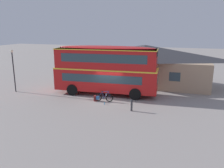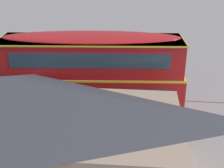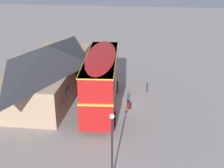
{
  "view_description": "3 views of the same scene",
  "coord_description": "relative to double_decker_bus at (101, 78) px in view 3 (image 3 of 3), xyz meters",
  "views": [
    {
      "loc": [
        6.72,
        -19.34,
        6.47
      ],
      "look_at": [
        0.64,
        -0.96,
        1.68
      ],
      "focal_mm": 36.64,
      "sensor_mm": 36.0,
      "label": 1
    },
    {
      "loc": [
        -3.39,
        17.31,
        9.2
      ],
      "look_at": [
        -1.75,
        0.27,
        1.47
      ],
      "focal_mm": 50.62,
      "sensor_mm": 36.0,
      "label": 2
    },
    {
      "loc": [
        -23.72,
        -2.51,
        11.89
      ],
      "look_at": [
        -0.12,
        0.5,
        1.91
      ],
      "focal_mm": 47.58,
      "sensor_mm": 36.0,
      "label": 3
    }
  ],
  "objects": [
    {
      "name": "pub_building",
      "position": [
        2.79,
        5.51,
        -0.31
      ],
      "size": [
        14.75,
        5.94,
        4.56
      ],
      "color": "tan",
      "rests_on": "ground"
    },
    {
      "name": "street_lamp",
      "position": [
        -9.24,
        -2.09,
        0.07
      ],
      "size": [
        0.28,
        0.28,
        4.35
      ],
      "color": "black",
      "rests_on": "ground"
    },
    {
      "name": "backpack_on_ground",
      "position": [
        -0.14,
        -2.41,
        -2.35
      ],
      "size": [
        0.38,
        0.38,
        0.57
      ],
      "color": "maroon",
      "rests_on": "ground"
    },
    {
      "name": "kerb_bollard",
      "position": [
        3.54,
        -3.87,
        -2.14
      ],
      "size": [
        0.16,
        0.16,
        0.97
      ],
      "color": "#333338",
      "rests_on": "ground"
    },
    {
      "name": "double_decker_bus",
      "position": [
        0.0,
        0.0,
        0.0
      ],
      "size": [
        10.17,
        3.28,
        4.79
      ],
      "color": "black",
      "rests_on": "ground"
    },
    {
      "name": "ground_plane",
      "position": [
        0.73,
        -1.34,
        -2.64
      ],
      "size": [
        120.0,
        120.0,
        0.0
      ],
      "primitive_type": "plane",
      "color": "gray"
    },
    {
      "name": "water_bottle_blue_sports",
      "position": [
        0.95,
        -3.1,
        -2.52
      ],
      "size": [
        0.07,
        0.07,
        0.26
      ],
      "color": "#338CBF",
      "rests_on": "ground"
    },
    {
      "name": "touring_bicycle",
      "position": [
        0.52,
        -2.31,
        -2.27
      ],
      "size": [
        1.71,
        0.62,
        1.03
      ],
      "color": "black",
      "rests_on": "ground"
    }
  ]
}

